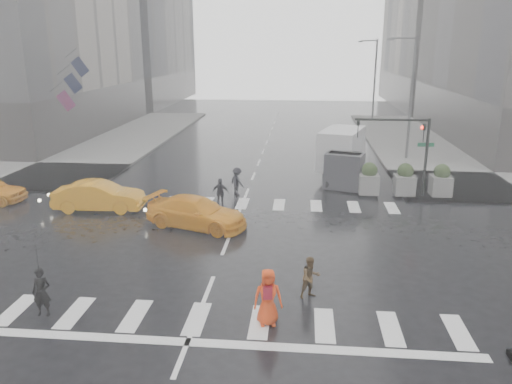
# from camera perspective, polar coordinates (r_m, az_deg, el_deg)

# --- Properties ---
(ground) EXTENTS (120.00, 120.00, 0.00)m
(ground) POSITION_cam_1_polar(r_m,az_deg,el_deg) (21.62, -3.48, -6.16)
(ground) COLOR black
(ground) RESTS_ON ground
(sidewalk_nw) EXTENTS (35.00, 35.00, 0.15)m
(sidewalk_nw) POSITION_cam_1_polar(r_m,az_deg,el_deg) (44.35, -25.54, 4.12)
(sidewalk_nw) COLOR slate
(sidewalk_nw) RESTS_ON ground
(road_markings) EXTENTS (18.00, 48.00, 0.01)m
(road_markings) POSITION_cam_1_polar(r_m,az_deg,el_deg) (21.62, -3.48, -6.14)
(road_markings) COLOR silver
(road_markings) RESTS_ON ground
(traffic_signal_pole) EXTENTS (4.45, 0.42, 4.50)m
(traffic_signal_pole) POSITION_cam_1_polar(r_m,az_deg,el_deg) (28.78, 17.08, 5.54)
(traffic_signal_pole) COLOR black
(traffic_signal_pole) RESTS_ON ground
(street_lamp_near) EXTENTS (2.15, 0.22, 9.00)m
(street_lamp_near) POSITION_cam_1_polar(r_m,az_deg,el_deg) (38.64, 17.17, 10.73)
(street_lamp_near) COLOR #59595B
(street_lamp_near) RESTS_ON ground
(street_lamp_far) EXTENTS (2.15, 0.22, 9.00)m
(street_lamp_far) POSITION_cam_1_polar(r_m,az_deg,el_deg) (58.33, 13.30, 12.69)
(street_lamp_far) COLOR #59595B
(street_lamp_far) RESTS_ON ground
(planter_west) EXTENTS (1.10, 1.10, 1.80)m
(planter_west) POSITION_cam_1_polar(r_m,az_deg,el_deg) (29.11, 12.78, 1.46)
(planter_west) COLOR slate
(planter_west) RESTS_ON ground
(planter_mid) EXTENTS (1.10, 1.10, 1.80)m
(planter_mid) POSITION_cam_1_polar(r_m,az_deg,el_deg) (29.44, 16.64, 1.34)
(planter_mid) COLOR slate
(planter_mid) RESTS_ON ground
(planter_east) EXTENTS (1.10, 1.10, 1.80)m
(planter_east) POSITION_cam_1_polar(r_m,az_deg,el_deg) (29.90, 20.40, 1.22)
(planter_east) COLOR slate
(planter_east) RESTS_ON ground
(flag_cluster) EXTENTS (2.87, 3.06, 4.69)m
(flag_cluster) POSITION_cam_1_polar(r_m,az_deg,el_deg) (42.44, -20.54, 11.82)
(flag_cluster) COLOR #59595B
(flag_cluster) RESTS_ON ground
(pedestrian_black) EXTENTS (1.03, 1.04, 2.43)m
(pedestrian_black) POSITION_cam_1_polar(r_m,az_deg,el_deg) (17.10, -23.62, -7.97)
(pedestrian_black) COLOR black
(pedestrian_black) RESTS_ON ground
(pedestrian_brown) EXTENTS (0.90, 0.84, 1.48)m
(pedestrian_brown) POSITION_cam_1_polar(r_m,az_deg,el_deg) (17.22, 6.26, -9.69)
(pedestrian_brown) COLOR #473219
(pedestrian_brown) RESTS_ON ground
(pedestrian_orange) EXTENTS (0.98, 0.74, 1.82)m
(pedestrian_orange) POSITION_cam_1_polar(r_m,az_deg,el_deg) (15.55, 1.37, -11.90)
(pedestrian_orange) COLOR #E83E10
(pedestrian_orange) RESTS_ON ground
(pedestrian_far_a) EXTENTS (0.95, 0.62, 1.57)m
(pedestrian_far_a) POSITION_cam_1_polar(r_m,az_deg,el_deg) (26.48, -4.07, -0.09)
(pedestrian_far_a) COLOR black
(pedestrian_far_a) RESTS_ON ground
(pedestrian_far_b) EXTENTS (1.15, 1.13, 1.61)m
(pedestrian_far_b) POSITION_cam_1_polar(r_m,az_deg,el_deg) (28.61, -2.18, 1.23)
(pedestrian_far_b) COLOR black
(pedestrian_far_b) RESTS_ON ground
(taxi_mid) EXTENTS (4.70, 1.87, 1.52)m
(taxi_mid) POSITION_cam_1_polar(r_m,az_deg,el_deg) (27.17, -17.49, -0.46)
(taxi_mid) COLOR #FC9A0D
(taxi_mid) RESTS_ON ground
(taxi_rear) EXTENTS (4.75, 3.24, 1.43)m
(taxi_rear) POSITION_cam_1_polar(r_m,az_deg,el_deg) (23.72, -6.82, -2.34)
(taxi_rear) COLOR #FC9A0D
(taxi_rear) RESTS_ON ground
(box_truck) EXTENTS (2.22, 5.91, 3.14)m
(box_truck) POSITION_cam_1_polar(r_m,az_deg,el_deg) (32.05, 9.83, 4.26)
(box_truck) COLOR silver
(box_truck) RESTS_ON ground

